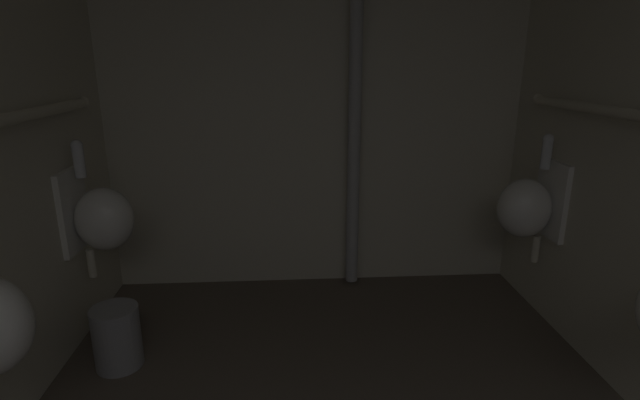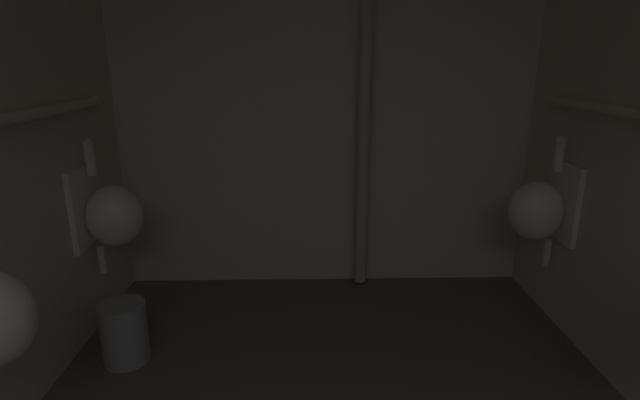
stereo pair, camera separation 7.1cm
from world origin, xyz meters
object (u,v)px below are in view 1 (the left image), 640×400
urinal_right_far (528,206)px  standpipe_back_wall (355,101)px  urinal_left_far (100,217)px  waste_bin (117,337)px

urinal_right_far → standpipe_back_wall: 1.19m
urinal_left_far → urinal_right_far: 2.36m
urinal_left_far → standpipe_back_wall: (1.42, 0.51, 0.56)m
standpipe_back_wall → urinal_left_far: bearing=-160.1°
urinal_right_far → waste_bin: (-2.23, -0.37, -0.52)m
urinal_right_far → standpipe_back_wall: (-0.94, 0.47, 0.56)m
waste_bin → urinal_left_far: bearing=112.4°
urinal_right_far → waste_bin: urinal_right_far is taller
urinal_left_far → waste_bin: bearing=-67.6°
urinal_left_far → urinal_right_far: same height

